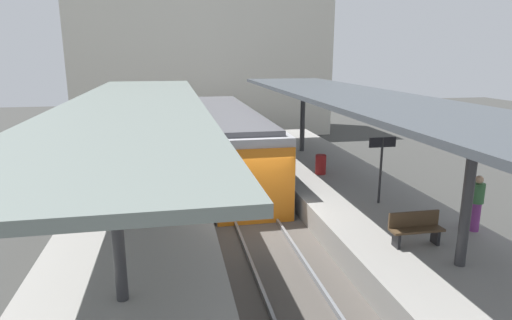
{
  "coord_description": "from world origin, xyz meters",
  "views": [
    {
      "loc": [
        -2.68,
        -13.11,
        5.8
      ],
      "look_at": [
        0.77,
        4.45,
        1.43
      ],
      "focal_mm": 30.5,
      "sensor_mm": 36.0,
      "label": 1
    }
  ],
  "objects_px": {
    "platform_bench": "(415,227)",
    "platform_sign": "(382,155)",
    "commuter_train": "(229,142)",
    "litter_bin": "(321,164)",
    "passenger_near_bench": "(476,203)"
  },
  "relations": [
    {
      "from": "platform_bench",
      "to": "commuter_train",
      "type": "bearing_deg",
      "value": 107.39
    },
    {
      "from": "litter_bin",
      "to": "passenger_near_bench",
      "type": "height_order",
      "value": "passenger_near_bench"
    },
    {
      "from": "commuter_train",
      "to": "platform_bench",
      "type": "distance_m",
      "value": 11.26
    },
    {
      "from": "commuter_train",
      "to": "platform_sign",
      "type": "height_order",
      "value": "commuter_train"
    },
    {
      "from": "commuter_train",
      "to": "platform_sign",
      "type": "xyz_separation_m",
      "value": [
        3.95,
        -7.56,
        0.9
      ]
    },
    {
      "from": "passenger_near_bench",
      "to": "commuter_train",
      "type": "bearing_deg",
      "value": 118.19
    },
    {
      "from": "commuter_train",
      "to": "platform_bench",
      "type": "relative_size",
      "value": 9.53
    },
    {
      "from": "litter_bin",
      "to": "passenger_near_bench",
      "type": "relative_size",
      "value": 0.5
    },
    {
      "from": "platform_sign",
      "to": "passenger_near_bench",
      "type": "height_order",
      "value": "platform_sign"
    },
    {
      "from": "commuter_train",
      "to": "litter_bin",
      "type": "relative_size",
      "value": 16.69
    },
    {
      "from": "commuter_train",
      "to": "platform_sign",
      "type": "bearing_deg",
      "value": -62.42
    },
    {
      "from": "platform_bench",
      "to": "platform_sign",
      "type": "relative_size",
      "value": 0.63
    },
    {
      "from": "platform_bench",
      "to": "platform_sign",
      "type": "distance_m",
      "value": 3.43
    },
    {
      "from": "platform_bench",
      "to": "platform_sign",
      "type": "bearing_deg",
      "value": 79.56
    },
    {
      "from": "litter_bin",
      "to": "platform_bench",
      "type": "bearing_deg",
      "value": -89.12
    }
  ]
}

